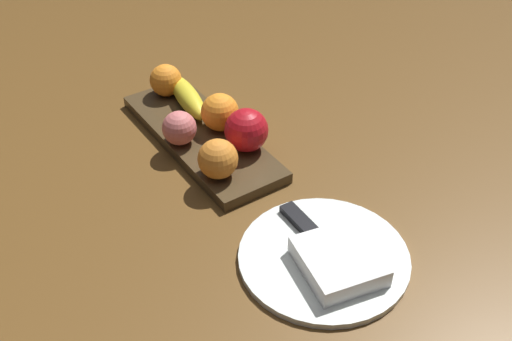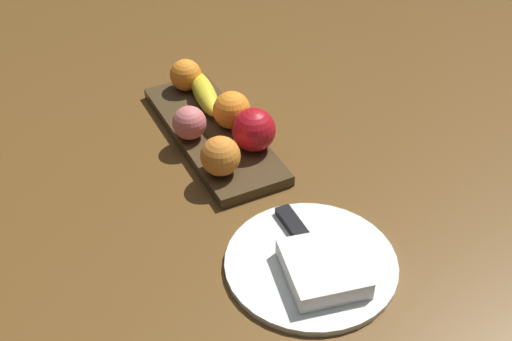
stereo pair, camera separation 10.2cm
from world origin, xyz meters
name	(u,v)px [view 1 (the left image)]	position (x,y,z in m)	size (l,w,h in m)	color
ground_plane	(199,155)	(0.00, 0.00, 0.00)	(2.40, 2.40, 0.00)	brown
fruit_tray	(202,137)	(-0.03, 0.02, 0.01)	(0.38, 0.14, 0.02)	#47361F
apple	(246,130)	(0.05, 0.07, 0.06)	(0.08, 0.08, 0.08)	red
banana	(188,97)	(-0.12, 0.05, 0.04)	(0.16, 0.04, 0.04)	yellow
orange_near_apple	(220,112)	(-0.02, 0.06, 0.06)	(0.07, 0.07, 0.07)	orange
orange_near_banana	(218,159)	(0.09, -0.01, 0.05)	(0.07, 0.07, 0.07)	orange
orange_center	(166,80)	(-0.18, 0.03, 0.05)	(0.06, 0.06, 0.06)	orange
peach	(179,128)	(-0.03, -0.02, 0.05)	(0.06, 0.06, 0.06)	#D86E6B
dinner_plate	(324,257)	(0.33, 0.02, 0.01)	(0.25, 0.25, 0.01)	white
folded_napkin	(339,261)	(0.36, 0.02, 0.03)	(0.12, 0.11, 0.03)	white
knife	(308,229)	(0.27, 0.03, 0.02)	(0.18, 0.03, 0.01)	silver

